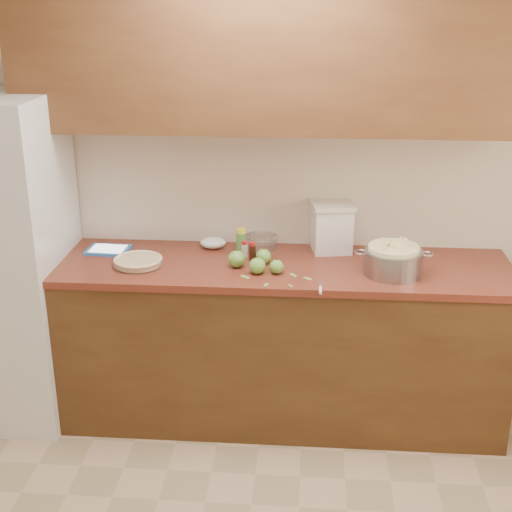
# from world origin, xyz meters

# --- Properties ---
(room_shell) EXTENTS (3.60, 3.60, 3.60)m
(room_shell) POSITION_xyz_m (0.00, 0.00, 1.30)
(room_shell) COLOR tan
(room_shell) RESTS_ON ground
(counter_run) EXTENTS (2.64, 0.68, 0.92)m
(counter_run) POSITION_xyz_m (0.00, 1.48, 0.46)
(counter_run) COLOR #543417
(counter_run) RESTS_ON ground
(upper_cabinets) EXTENTS (2.60, 0.34, 0.70)m
(upper_cabinets) POSITION_xyz_m (0.00, 1.63, 1.95)
(upper_cabinets) COLOR brown
(upper_cabinets) RESTS_ON room_shell
(fridge) EXTENTS (0.70, 0.70, 1.80)m
(fridge) POSITION_xyz_m (-1.44, 1.44, 0.90)
(fridge) COLOR silver
(fridge) RESTS_ON ground
(pie) EXTENTS (0.27, 0.27, 0.04)m
(pie) POSITION_xyz_m (-0.66, 1.39, 0.94)
(pie) COLOR silver
(pie) RESTS_ON counter_run
(colander) EXTENTS (0.40, 0.30, 0.15)m
(colander) POSITION_xyz_m (0.67, 1.38, 0.99)
(colander) COLOR gray
(colander) RESTS_ON counter_run
(flour_canister) EXTENTS (0.26, 0.26, 0.28)m
(flour_canister) POSITION_xyz_m (0.36, 1.71, 1.06)
(flour_canister) COLOR white
(flour_canister) RESTS_ON counter_run
(tablet) EXTENTS (0.24, 0.19, 0.02)m
(tablet) POSITION_xyz_m (-0.88, 1.60, 0.93)
(tablet) COLOR blue
(tablet) RESTS_ON counter_run
(paring_knife) EXTENTS (0.02, 0.16, 0.01)m
(paring_knife) POSITION_xyz_m (0.30, 1.13, 0.93)
(paring_knife) COLOR gray
(paring_knife) RESTS_ON counter_run
(lemon_bottle) EXTENTS (0.06, 0.06, 0.15)m
(lemon_bottle) POSITION_xyz_m (-0.13, 1.60, 0.99)
(lemon_bottle) COLOR #4C8C38
(lemon_bottle) RESTS_ON counter_run
(cinnamon_shaker) EXTENTS (0.04, 0.04, 0.09)m
(cinnamon_shaker) POSITION_xyz_m (-0.11, 1.57, 0.96)
(cinnamon_shaker) COLOR beige
(cinnamon_shaker) RESTS_ON counter_run
(vanilla_bottle) EXTENTS (0.04, 0.04, 0.10)m
(vanilla_bottle) POSITION_xyz_m (-0.06, 1.52, 0.97)
(vanilla_bottle) COLOR black
(vanilla_bottle) RESTS_ON counter_run
(mixing_bowl) EXTENTS (0.19, 0.19, 0.07)m
(mixing_bowl) POSITION_xyz_m (-0.03, 1.72, 0.96)
(mixing_bowl) COLOR silver
(mixing_bowl) RESTS_ON counter_run
(paper_towel) EXTENTS (0.17, 0.15, 0.06)m
(paper_towel) POSITION_xyz_m (-0.30, 1.70, 0.95)
(paper_towel) COLOR white
(paper_towel) RESTS_ON counter_run
(apple_left) EXTENTS (0.09, 0.09, 0.10)m
(apple_left) POSITION_xyz_m (-0.14, 1.41, 0.97)
(apple_left) COLOR #5F9B37
(apple_left) RESTS_ON counter_run
(apple_center) EXTENTS (0.08, 0.08, 0.09)m
(apple_center) POSITION_xyz_m (-0.00, 1.47, 0.96)
(apple_center) COLOR #5F9B37
(apple_center) RESTS_ON counter_run
(apple_front) EXTENTS (0.09, 0.09, 0.10)m
(apple_front) POSITION_xyz_m (-0.02, 1.33, 0.96)
(apple_front) COLOR #5F9B37
(apple_front) RESTS_ON counter_run
(apple_extra) EXTENTS (0.07, 0.07, 0.09)m
(apple_extra) POSITION_xyz_m (0.08, 1.34, 0.96)
(apple_extra) COLOR #5F9B37
(apple_extra) RESTS_ON counter_run
(peel_a) EXTENTS (0.05, 0.05, 0.00)m
(peel_a) POSITION_xyz_m (0.16, 1.32, 0.92)
(peel_a) COLOR #7CA852
(peel_a) RESTS_ON counter_run
(peel_b) EXTENTS (0.05, 0.05, 0.00)m
(peel_b) POSITION_xyz_m (-0.08, 1.27, 0.92)
(peel_b) COLOR #7CA852
(peel_b) RESTS_ON counter_run
(peel_c) EXTENTS (0.03, 0.04, 0.00)m
(peel_c) POSITION_xyz_m (0.03, 1.18, 0.92)
(peel_c) COLOR #7CA852
(peel_c) RESTS_ON counter_run
(peel_d) EXTENTS (0.03, 0.03, 0.00)m
(peel_d) POSITION_xyz_m (0.15, 1.18, 0.92)
(peel_d) COLOR #7CA852
(peel_d) RESTS_ON counter_run
(peel_e) EXTENTS (0.05, 0.05, 0.00)m
(peel_e) POSITION_xyz_m (0.24, 1.28, 0.92)
(peel_e) COLOR #7CA852
(peel_e) RESTS_ON counter_run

